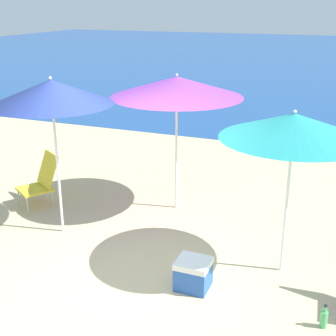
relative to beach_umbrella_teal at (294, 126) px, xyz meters
The scene contains 8 objects.
ground_plane 2.76m from the beach_umbrella_teal, 159.34° to the right, with size 60.00×60.00×0.00m, color #D1BA89.
sea_water 25.45m from the beach_umbrella_teal, 94.35° to the left, with size 60.00×40.00×0.01m.
beach_umbrella_teal is the anchor object (origin of this frame).
beach_umbrella_purple 2.28m from the beach_umbrella_teal, 145.91° to the left, with size 2.00×2.00×2.15m.
beach_umbrella_navy 3.12m from the beach_umbrella_teal, behind, with size 1.64×1.64×2.24m.
beach_chair_yellow 4.29m from the beach_umbrella_teal, behind, with size 0.73×0.77×0.83m.
water_bottle 2.06m from the beach_umbrella_teal, 58.31° to the right, with size 0.07×0.07×0.27m.
cooler_box 2.03m from the beach_umbrella_teal, 139.57° to the right, with size 0.39×0.36×0.35m.
Camera 1 is at (2.51, -4.49, 3.15)m, focal length 50.00 mm.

